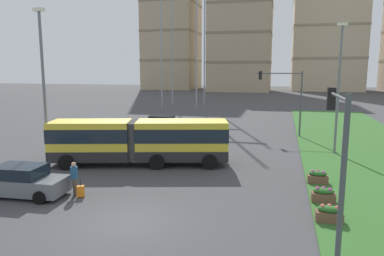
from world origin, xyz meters
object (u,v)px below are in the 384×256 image
(traffic_light_far_right, at_px, (286,92))
(streetlight_left, at_px, (44,84))
(flower_planter_0, at_px, (329,213))
(car_grey_wagon, at_px, (22,181))
(flower_planter_2, at_px, (318,177))
(apartment_tower_west, at_px, (172,5))
(apartment_tower_centre, at_px, (328,29))
(pedestrian_crossing, at_px, (74,176))
(streetlight_median, at_px, (339,84))
(traffic_light_near_right, at_px, (337,149))
(articulated_bus, at_px, (140,141))
(car_white_van, at_px, (163,123))
(apartment_tower_westcentre, at_px, (241,21))
(rolling_suitcase, at_px, (81,191))
(flower_planter_1, at_px, (323,195))

(traffic_light_far_right, bearing_deg, streetlight_left, -134.08)
(flower_planter_0, distance_m, traffic_light_far_right, 20.44)
(streetlight_left, bearing_deg, car_grey_wagon, -67.94)
(flower_planter_2, height_order, apartment_tower_west, apartment_tower_west)
(flower_planter_2, relative_size, apartment_tower_centre, 0.03)
(pedestrian_crossing, height_order, streetlight_median, streetlight_median)
(streetlight_left, relative_size, apartment_tower_centre, 0.27)
(traffic_light_near_right, bearing_deg, pedestrian_crossing, 160.65)
(articulated_bus, height_order, apartment_tower_west, apartment_tower_west)
(car_white_van, height_order, pedestrian_crossing, pedestrian_crossing)
(flower_planter_0, bearing_deg, apartment_tower_centre, 84.28)
(car_grey_wagon, bearing_deg, car_white_van, 88.61)
(articulated_bus, distance_m, streetlight_left, 7.05)
(flower_planter_2, relative_size, traffic_light_near_right, 0.19)
(car_white_van, relative_size, streetlight_left, 0.45)
(pedestrian_crossing, bearing_deg, articulated_bus, 81.59)
(flower_planter_0, xyz_separation_m, apartment_tower_westcentre, (-14.83, 93.16, 19.96))
(car_grey_wagon, xyz_separation_m, rolling_suitcase, (2.99, 0.53, -0.44))
(articulated_bus, height_order, car_white_van, articulated_bus)
(car_grey_wagon, distance_m, apartment_tower_centre, 109.67)
(flower_planter_2, xyz_separation_m, traffic_light_near_right, (-0.40, -9.06, 3.54))
(rolling_suitcase, relative_size, traffic_light_far_right, 0.16)
(traffic_light_near_right, bearing_deg, flower_planter_1, 86.23)
(car_grey_wagon, relative_size, apartment_tower_centre, 0.12)
(flower_planter_1, relative_size, traffic_light_near_right, 0.19)
(flower_planter_1, bearing_deg, rolling_suitcase, -169.85)
(car_white_van, height_order, streetlight_left, streetlight_left)
(traffic_light_near_right, bearing_deg, apartment_tower_westcentre, 98.47)
(traffic_light_near_right, distance_m, apartment_tower_centre, 110.16)
(streetlight_left, bearing_deg, car_white_van, 81.14)
(articulated_bus, relative_size, rolling_suitcase, 12.40)
(rolling_suitcase, height_order, apartment_tower_west, apartment_tower_west)
(car_grey_wagon, bearing_deg, flower_planter_0, 1.18)
(articulated_bus, height_order, flower_planter_1, articulated_bus)
(car_grey_wagon, bearing_deg, streetlight_left, 112.06)
(pedestrian_crossing, relative_size, streetlight_left, 0.17)
(traffic_light_far_right, bearing_deg, car_white_van, 178.56)
(car_white_van, relative_size, apartment_tower_westcentre, 0.11)
(articulated_bus, height_order, traffic_light_near_right, traffic_light_near_right)
(pedestrian_crossing, height_order, apartment_tower_centre, apartment_tower_centre)
(flower_planter_0, height_order, apartment_tower_westcentre, apartment_tower_westcentre)
(car_grey_wagon, height_order, apartment_tower_centre, apartment_tower_centre)
(apartment_tower_centre, bearing_deg, flower_planter_0, -95.72)
(car_white_van, distance_m, flower_planter_0, 24.83)
(rolling_suitcase, distance_m, flower_planter_2, 12.84)
(apartment_tower_centre, bearing_deg, streetlight_median, -95.36)
(car_white_van, distance_m, rolling_suitcase, 20.25)
(car_white_van, relative_size, apartment_tower_west, 0.08)
(pedestrian_crossing, relative_size, apartment_tower_centre, 0.05)
(car_grey_wagon, distance_m, apartment_tower_west, 106.85)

